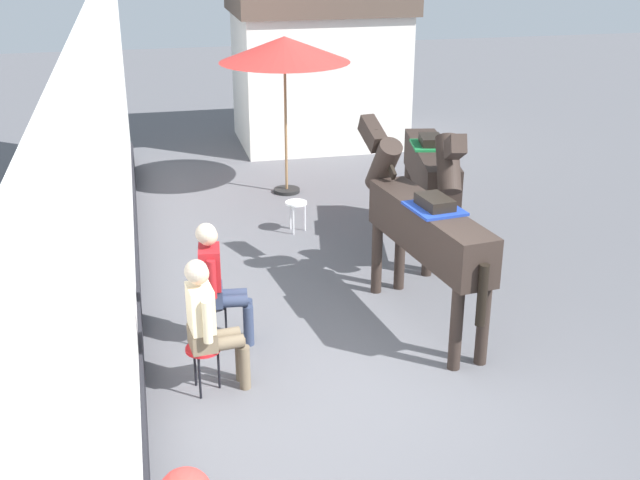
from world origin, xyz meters
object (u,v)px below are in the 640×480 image
(seated_visitor_near, at_px, (208,319))
(seated_visitor_far, at_px, (217,278))
(spare_stool_white, at_px, (296,206))
(cafe_parasol, at_px, (284,50))
(saddled_horse_far, at_px, (432,170))
(saddled_horse_near, at_px, (423,225))

(seated_visitor_near, xyz_separation_m, seated_visitor_far, (0.18, 0.91, 0.00))
(spare_stool_white, bearing_deg, seated_visitor_far, -115.49)
(seated_visitor_near, distance_m, seated_visitor_far, 0.93)
(cafe_parasol, distance_m, spare_stool_white, 2.69)
(cafe_parasol, bearing_deg, seated_visitor_near, -107.63)
(saddled_horse_far, relative_size, spare_stool_white, 6.44)
(saddled_horse_near, xyz_separation_m, cafe_parasol, (-0.61, 4.89, 1.20))
(seated_visitor_far, bearing_deg, saddled_horse_far, 32.47)
(seated_visitor_near, bearing_deg, spare_stool_white, 67.59)
(cafe_parasol, bearing_deg, seated_visitor_far, -108.81)
(spare_stool_white, bearing_deg, saddled_horse_far, -33.69)
(spare_stool_white, bearing_deg, saddled_horse_near, -75.10)
(seated_visitor_near, distance_m, saddled_horse_far, 4.41)
(cafe_parasol, bearing_deg, saddled_horse_near, -82.88)
(spare_stool_white, bearing_deg, seated_visitor_near, -112.41)
(seated_visitor_far, distance_m, spare_stool_white, 3.44)
(saddled_horse_near, height_order, saddled_horse_far, same)
(saddled_horse_far, bearing_deg, seated_visitor_near, -138.70)
(cafe_parasol, relative_size, spare_stool_white, 5.61)
(saddled_horse_far, xyz_separation_m, cafe_parasol, (-1.45, 2.93, 1.20))
(seated_visitor_far, relative_size, saddled_horse_far, 0.47)
(seated_visitor_near, distance_m, saddled_horse_near, 2.67)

